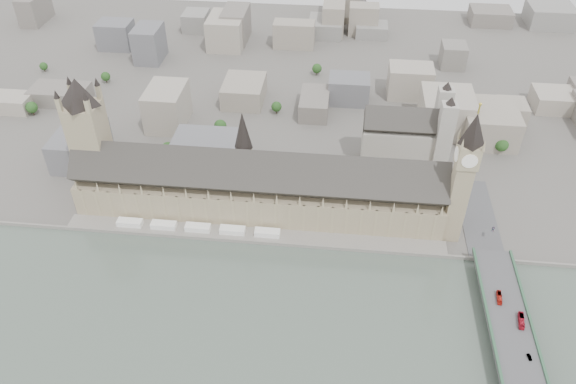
# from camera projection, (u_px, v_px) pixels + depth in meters

# --- Properties ---
(ground) EXTENTS (900.00, 900.00, 0.00)m
(ground) POSITION_uv_depth(u_px,v_px,m) (255.00, 229.00, 404.25)
(ground) COLOR #595651
(ground) RESTS_ON ground
(embankment_wall) EXTENTS (600.00, 1.50, 3.00)m
(embankment_wall) POSITION_uv_depth(u_px,v_px,m) (252.00, 242.00, 391.65)
(embankment_wall) COLOR gray
(embankment_wall) RESTS_ON ground
(river_terrace) EXTENTS (270.00, 15.00, 2.00)m
(river_terrace) POSITION_uv_depth(u_px,v_px,m) (253.00, 235.00, 397.79)
(river_terrace) COLOR gray
(river_terrace) RESTS_ON ground
(terrace_tents) EXTENTS (118.00, 7.00, 4.00)m
(terrace_tents) POSITION_uv_depth(u_px,v_px,m) (198.00, 228.00, 399.67)
(terrace_tents) COLOR white
(terrace_tents) RESTS_ON river_terrace
(palace_of_westminster) EXTENTS (265.00, 40.73, 55.44)m
(palace_of_westminster) POSITION_uv_depth(u_px,v_px,m) (258.00, 188.00, 405.43)
(palace_of_westminster) COLOR gray
(palace_of_westminster) RESTS_ON ground
(elizabeth_tower) EXTENTS (17.00, 17.00, 107.50)m
(elizabeth_tower) POSITION_uv_depth(u_px,v_px,m) (464.00, 170.00, 362.69)
(elizabeth_tower) COLOR gray
(elizabeth_tower) RESTS_ON ground
(victoria_tower) EXTENTS (30.00, 30.00, 100.00)m
(victoria_tower) POSITION_uv_depth(u_px,v_px,m) (89.00, 135.00, 400.33)
(victoria_tower) COLOR gray
(victoria_tower) RESTS_ON ground
(central_tower) EXTENTS (13.00, 13.00, 48.00)m
(central_tower) POSITION_uv_depth(u_px,v_px,m) (243.00, 141.00, 389.23)
(central_tower) COLOR tan
(central_tower) RESTS_ON ground
(westminster_bridge) EXTENTS (25.00, 325.00, 10.25)m
(westminster_bridge) POSITION_uv_depth(u_px,v_px,m) (512.00, 346.00, 319.39)
(westminster_bridge) COLOR #474749
(westminster_bridge) RESTS_ON ground
(westminster_abbey) EXTENTS (68.00, 36.00, 64.00)m
(westminster_abbey) POSITION_uv_depth(u_px,v_px,m) (407.00, 137.00, 453.19)
(westminster_abbey) COLOR gray
(westminster_abbey) RESTS_ON ground
(city_skyline_inland) EXTENTS (720.00, 360.00, 38.00)m
(city_skyline_inland) POSITION_uv_depth(u_px,v_px,m) (290.00, 58.00, 582.96)
(city_skyline_inland) COLOR gray
(city_skyline_inland) RESTS_ON ground
(park_trees) EXTENTS (110.00, 30.00, 15.00)m
(park_trees) POSITION_uv_depth(u_px,v_px,m) (254.00, 171.00, 447.08)
(park_trees) COLOR #214217
(park_trees) RESTS_ON ground
(red_bus_north) EXTENTS (3.51, 10.76, 2.94)m
(red_bus_north) POSITION_uv_depth(u_px,v_px,m) (499.00, 297.00, 338.98)
(red_bus_north) COLOR red
(red_bus_north) RESTS_ON westminster_bridge
(red_bus_south) EXTENTS (4.51, 12.37, 3.37)m
(red_bus_south) POSITION_uv_depth(u_px,v_px,m) (521.00, 321.00, 325.12)
(red_bus_south) COLOR red
(red_bus_south) RESTS_ON westminster_bridge
(car_silver) EXTENTS (2.17, 4.54, 1.44)m
(car_silver) POSITION_uv_depth(u_px,v_px,m) (529.00, 357.00, 306.80)
(car_silver) COLOR gray
(car_silver) RESTS_ON westminster_bridge
(car_approach) EXTENTS (3.16, 4.70, 1.26)m
(car_approach) POSITION_uv_depth(u_px,v_px,m) (493.00, 229.00, 388.16)
(car_approach) COLOR gray
(car_approach) RESTS_ON westminster_bridge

